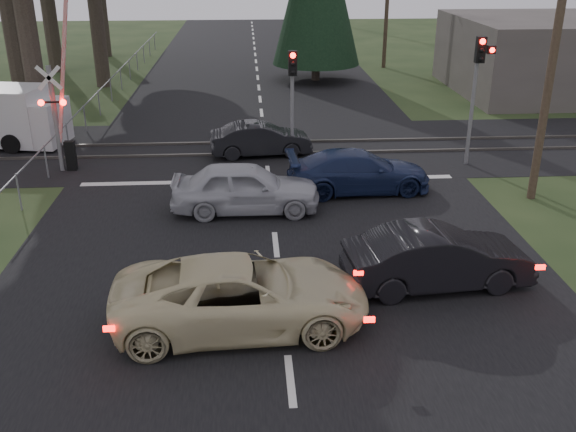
{
  "coord_description": "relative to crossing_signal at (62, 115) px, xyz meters",
  "views": [
    {
      "loc": [
        -0.69,
        -12.98,
        7.67
      ],
      "look_at": [
        0.27,
        1.95,
        1.3
      ],
      "focal_mm": 40.0,
      "sensor_mm": 36.0,
      "label": 1
    }
  ],
  "objects": [
    {
      "name": "silver_car",
      "position": [
        6.47,
        -4.31,
        -1.28
      ],
      "size": [
        4.56,
        1.88,
        1.54
      ],
      "primitive_type": "imported",
      "rotation": [
        0.0,
        0.0,
        1.56
      ],
      "color": "#AAACB3",
      "rests_on": "ground"
    },
    {
      "name": "utility_pole_near",
      "position": [
        15.77,
        -3.79,
        2.67
      ],
      "size": [
        1.8,
        0.26,
        9.0
      ],
      "color": "#4C3D2D",
      "rests_on": "ground"
    },
    {
      "name": "rail_near",
      "position": [
        7.27,
        1.41,
        -2.01
      ],
      "size": [
        120.0,
        0.12,
        0.1
      ],
      "primitive_type": "cube",
      "color": "#59544C",
      "rests_on": "ground"
    },
    {
      "name": "traffic_signal_right",
      "position": [
        14.82,
        -0.31,
        1.26
      ],
      "size": [
        0.68,
        0.48,
        4.7
      ],
      "color": "slate",
      "rests_on": "ground"
    },
    {
      "name": "crossing_signal",
      "position": [
        0.0,
        0.0,
        0.0
      ],
      "size": [
        1.62,
        0.38,
        6.96
      ],
      "color": "slate",
      "rests_on": "ground"
    },
    {
      "name": "traffic_signal_center",
      "position": [
        8.27,
        0.89,
        0.75
      ],
      "size": [
        0.32,
        0.48,
        4.1
      ],
      "color": "slate",
      "rests_on": "ground"
    },
    {
      "name": "rail_corridor",
      "position": [
        7.27,
        2.21,
        -2.05
      ],
      "size": [
        120.0,
        8.0,
        0.01
      ],
      "primitive_type": "cube",
      "color": "black",
      "rests_on": "ground"
    },
    {
      "name": "dark_car_far",
      "position": [
        7.07,
        1.38,
        -1.41
      ],
      "size": [
        4.02,
        1.74,
        1.28
      ],
      "primitive_type": "imported",
      "rotation": [
        0.0,
        0.0,
        1.67
      ],
      "color": "black",
      "rests_on": "ground"
    },
    {
      "name": "blue_sedan",
      "position": [
        10.22,
        -2.79,
        -1.37
      ],
      "size": [
        4.87,
        2.22,
        1.38
      ],
      "primitive_type": "imported",
      "rotation": [
        0.0,
        0.0,
        1.63
      ],
      "color": "#172246",
      "rests_on": "ground"
    },
    {
      "name": "fence_left",
      "position": [
        -0.53,
        12.71,
        -2.06
      ],
      "size": [
        0.1,
        36.0,
        1.2
      ],
      "primitive_type": null,
      "color": "slate",
      "rests_on": "ground"
    },
    {
      "name": "road",
      "position": [
        7.27,
        0.21,
        -2.05
      ],
      "size": [
        14.0,
        100.0,
        0.01
      ],
      "primitive_type": "cube",
      "color": "black",
      "rests_on": "ground"
    },
    {
      "name": "rail_far",
      "position": [
        7.27,
        3.01,
        -2.01
      ],
      "size": [
        120.0,
        0.12,
        0.1
      ],
      "primitive_type": "cube",
      "color": "#59544C",
      "rests_on": "ground"
    },
    {
      "name": "ground",
      "position": [
        7.27,
        -9.79,
        -2.06
      ],
      "size": [
        120.0,
        120.0,
        0.0
      ],
      "primitive_type": "plane",
      "color": "#223317",
      "rests_on": "ground"
    },
    {
      "name": "stop_line",
      "position": [
        7.27,
        -1.59,
        -2.05
      ],
      "size": [
        13.0,
        0.35,
        0.0
      ],
      "primitive_type": "cube",
      "color": "silver",
      "rests_on": "ground"
    },
    {
      "name": "cream_coupe",
      "position": [
        6.36,
        -10.79,
        -1.3
      ],
      "size": [
        5.6,
        2.83,
        1.52
      ],
      "primitive_type": "imported",
      "rotation": [
        0.0,
        0.0,
        1.63
      ],
      "color": "beige",
      "rests_on": "ground"
    },
    {
      "name": "dark_hatchback",
      "position": [
        11.04,
        -9.31,
        -1.32
      ],
      "size": [
        4.61,
        2.01,
        1.47
      ],
      "primitive_type": "imported",
      "rotation": [
        0.0,
        0.0,
        1.67
      ],
      "color": "black",
      "rests_on": "ground"
    }
  ]
}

